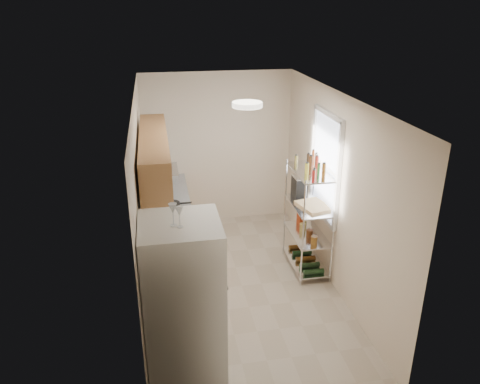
% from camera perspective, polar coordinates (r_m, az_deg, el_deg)
% --- Properties ---
extents(room, '(2.52, 4.42, 2.62)m').
position_cam_1_polar(room, '(5.94, 0.24, -0.88)').
color(room, '#B5A793').
rests_on(room, ground).
extents(counter_run, '(0.63, 3.51, 0.90)m').
position_cam_1_polar(counter_run, '(6.62, -8.38, -6.72)').
color(counter_run, '#A87547').
rests_on(counter_run, ground).
extents(upper_cabinets, '(0.33, 2.20, 0.72)m').
position_cam_1_polar(upper_cabinets, '(5.76, -10.32, 3.44)').
color(upper_cabinets, '#A87547').
rests_on(upper_cabinets, room).
extents(range_hood, '(0.50, 0.60, 0.12)m').
position_cam_1_polar(range_hood, '(6.66, -9.72, 2.23)').
color(range_hood, '#B7BABC').
rests_on(range_hood, room).
extents(window, '(0.06, 1.00, 1.46)m').
position_cam_1_polar(window, '(6.49, 10.37, 3.15)').
color(window, white).
rests_on(window, room).
extents(bakers_rack, '(0.45, 0.90, 1.73)m').
position_cam_1_polar(bakers_rack, '(6.52, 8.46, -0.77)').
color(bakers_rack, silver).
rests_on(bakers_rack, ground).
extents(ceiling_dome, '(0.34, 0.34, 0.05)m').
position_cam_1_polar(ceiling_dome, '(5.28, 0.88, 10.62)').
color(ceiling_dome, white).
rests_on(ceiling_dome, room).
extents(refrigerator, '(0.74, 0.74, 1.80)m').
position_cam_1_polar(refrigerator, '(4.68, -6.86, -13.72)').
color(refrigerator, silver).
rests_on(refrigerator, ground).
extents(wine_glass_a, '(0.08, 0.08, 0.21)m').
position_cam_1_polar(wine_glass_a, '(4.13, -8.16, -2.76)').
color(wine_glass_a, silver).
rests_on(wine_glass_a, refrigerator).
extents(wine_glass_b, '(0.07, 0.07, 0.19)m').
position_cam_1_polar(wine_glass_b, '(4.10, -7.38, -3.05)').
color(wine_glass_b, silver).
rests_on(wine_glass_b, refrigerator).
extents(rice_cooker, '(0.24, 0.24, 0.20)m').
position_cam_1_polar(rice_cooker, '(6.31, -9.27, -2.74)').
color(rice_cooker, silver).
rests_on(rice_cooker, counter_run).
extents(frying_pan_large, '(0.31, 0.31, 0.05)m').
position_cam_1_polar(frying_pan_large, '(6.57, -8.70, -2.36)').
color(frying_pan_large, black).
rests_on(frying_pan_large, counter_run).
extents(frying_pan_small, '(0.24, 0.24, 0.05)m').
position_cam_1_polar(frying_pan_small, '(6.80, -8.30, -1.47)').
color(frying_pan_small, black).
rests_on(frying_pan_small, counter_run).
extents(cutting_board, '(0.47, 0.55, 0.03)m').
position_cam_1_polar(cutting_board, '(6.50, 9.03, -1.66)').
color(cutting_board, tan).
rests_on(cutting_board, bakers_rack).
extents(espresso_machine, '(0.18, 0.26, 0.31)m').
position_cam_1_polar(espresso_machine, '(6.78, 7.26, 0.72)').
color(espresso_machine, black).
rests_on(espresso_machine, bakers_rack).
extents(storage_bag, '(0.11, 0.14, 0.16)m').
position_cam_1_polar(storage_bag, '(7.01, 7.48, -3.24)').
color(storage_bag, '#A53614').
rests_on(storage_bag, bakers_rack).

